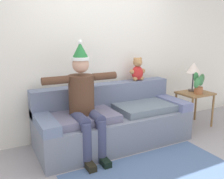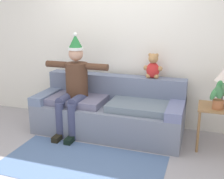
% 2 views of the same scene
% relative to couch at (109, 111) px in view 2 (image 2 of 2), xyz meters
% --- Properties ---
extents(ground_plane, '(10.00, 10.00, 0.00)m').
position_rel_couch_xyz_m(ground_plane, '(0.00, -1.03, -0.33)').
color(ground_plane, '#9F9BA1').
extents(back_wall, '(7.00, 0.10, 2.70)m').
position_rel_couch_xyz_m(back_wall, '(0.00, 0.52, 1.02)').
color(back_wall, white).
rests_on(back_wall, ground_plane).
extents(couch, '(2.25, 0.89, 0.85)m').
position_rel_couch_xyz_m(couch, '(0.00, 0.00, 0.00)').
color(couch, slate).
rests_on(couch, ground_plane).
extents(person_seated, '(1.02, 0.77, 1.53)m').
position_rel_couch_xyz_m(person_seated, '(-0.51, -0.16, 0.45)').
color(person_seated, '#503222').
rests_on(person_seated, ground_plane).
extents(teddy_bear, '(0.29, 0.17, 0.38)m').
position_rel_couch_xyz_m(teddy_bear, '(0.60, 0.27, 0.69)').
color(teddy_bear, red).
rests_on(teddy_bear, couch).
extents(side_table, '(0.55, 0.45, 0.61)m').
position_rel_couch_xyz_m(side_table, '(1.58, -0.07, 0.17)').
color(side_table, olive).
rests_on(side_table, ground_plane).
extents(table_lamp, '(0.24, 0.24, 0.51)m').
position_rel_couch_xyz_m(table_lamp, '(1.60, 0.02, 0.67)').
color(table_lamp, brown).
rests_on(table_lamp, side_table).
extents(potted_plant, '(0.24, 0.21, 0.36)m').
position_rel_couch_xyz_m(potted_plant, '(1.55, -0.17, 0.45)').
color(potted_plant, '#A35C37').
rests_on(potted_plant, side_table).
extents(area_rug, '(2.03, 1.04, 0.01)m').
position_rel_couch_xyz_m(area_rug, '(0.00, -1.04, -0.33)').
color(area_rug, slate).
rests_on(area_rug, ground_plane).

